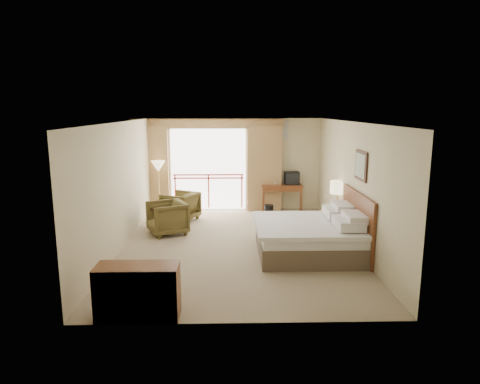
{
  "coord_description": "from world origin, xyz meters",
  "views": [
    {
      "loc": [
        -0.16,
        -9.06,
        2.98
      ],
      "look_at": [
        0.06,
        0.4,
        1.12
      ],
      "focal_mm": 32.0,
      "sensor_mm": 36.0,
      "label": 1
    }
  ],
  "objects_px": {
    "side_table": "(158,213)",
    "tv": "(292,178)",
    "table_lamp": "(338,188)",
    "wastebasket": "(269,211)",
    "desk": "(281,190)",
    "armchair_far": "(181,220)",
    "armchair_near": "(168,234)",
    "nightstand": "(337,221)",
    "floor_lamp": "(158,168)",
    "dresser": "(138,292)",
    "bed": "(310,236)"
  },
  "relations": [
    {
      "from": "table_lamp",
      "to": "desk",
      "type": "xyz_separation_m",
      "value": [
        -1.07,
        2.39,
        -0.49
      ]
    },
    {
      "from": "nightstand",
      "to": "dresser",
      "type": "relative_size",
      "value": 0.51
    },
    {
      "from": "bed",
      "to": "armchair_near",
      "type": "distance_m",
      "value": 3.55
    },
    {
      "from": "tv",
      "to": "table_lamp",
      "type": "bearing_deg",
      "value": -66.93
    },
    {
      "from": "floor_lamp",
      "to": "armchair_near",
      "type": "bearing_deg",
      "value": -75.85
    },
    {
      "from": "table_lamp",
      "to": "wastebasket",
      "type": "xyz_separation_m",
      "value": [
        -1.51,
        1.63,
        -0.94
      ]
    },
    {
      "from": "side_table",
      "to": "dresser",
      "type": "bearing_deg",
      "value": -84.24
    },
    {
      "from": "desk",
      "to": "side_table",
      "type": "distance_m",
      "value": 3.88
    },
    {
      "from": "nightstand",
      "to": "side_table",
      "type": "xyz_separation_m",
      "value": [
        -4.39,
        0.45,
        0.11
      ]
    },
    {
      "from": "tv",
      "to": "side_table",
      "type": "distance_m",
      "value": 4.14
    },
    {
      "from": "armchair_near",
      "to": "dresser",
      "type": "bearing_deg",
      "value": -22.16
    },
    {
      "from": "table_lamp",
      "to": "wastebasket",
      "type": "bearing_deg",
      "value": 132.79
    },
    {
      "from": "floor_lamp",
      "to": "wastebasket",
      "type": "bearing_deg",
      "value": -7.06
    },
    {
      "from": "table_lamp",
      "to": "armchair_far",
      "type": "distance_m",
      "value": 4.28
    },
    {
      "from": "armchair_near",
      "to": "armchair_far",
      "type": "bearing_deg",
      "value": 147.96
    },
    {
      "from": "side_table",
      "to": "floor_lamp",
      "type": "distance_m",
      "value": 1.87
    },
    {
      "from": "nightstand",
      "to": "floor_lamp",
      "type": "xyz_separation_m",
      "value": [
        -4.62,
        2.06,
        1.02
      ]
    },
    {
      "from": "floor_lamp",
      "to": "bed",
      "type": "bearing_deg",
      "value": -44.05
    },
    {
      "from": "wastebasket",
      "to": "bed",
      "type": "bearing_deg",
      "value": -79.77
    },
    {
      "from": "desk",
      "to": "nightstand",
      "type": "bearing_deg",
      "value": -67.37
    },
    {
      "from": "bed",
      "to": "armchair_far",
      "type": "relative_size",
      "value": 2.52
    },
    {
      "from": "armchair_far",
      "to": "dresser",
      "type": "relative_size",
      "value": 0.71
    },
    {
      "from": "desk",
      "to": "dresser",
      "type": "height_order",
      "value": "same"
    },
    {
      "from": "dresser",
      "to": "armchair_near",
      "type": "bearing_deg",
      "value": 92.36
    },
    {
      "from": "wastebasket",
      "to": "side_table",
      "type": "distance_m",
      "value": 3.14
    },
    {
      "from": "tv",
      "to": "armchair_far",
      "type": "relative_size",
      "value": 0.49
    },
    {
      "from": "table_lamp",
      "to": "armchair_near",
      "type": "xyz_separation_m",
      "value": [
        -4.1,
        -0.02,
        -1.1
      ]
    },
    {
      "from": "table_lamp",
      "to": "armchair_far",
      "type": "xyz_separation_m",
      "value": [
        -3.94,
        1.28,
        -1.1
      ]
    },
    {
      "from": "nightstand",
      "to": "tv",
      "type": "height_order",
      "value": "tv"
    },
    {
      "from": "armchair_far",
      "to": "floor_lamp",
      "type": "height_order",
      "value": "floor_lamp"
    },
    {
      "from": "wastebasket",
      "to": "dresser",
      "type": "bearing_deg",
      "value": -112.4
    },
    {
      "from": "nightstand",
      "to": "dresser",
      "type": "height_order",
      "value": "dresser"
    },
    {
      "from": "table_lamp",
      "to": "desk",
      "type": "distance_m",
      "value": 2.67
    },
    {
      "from": "tv",
      "to": "dresser",
      "type": "bearing_deg",
      "value": -110.8
    },
    {
      "from": "armchair_far",
      "to": "armchair_near",
      "type": "height_order",
      "value": "armchair_near"
    },
    {
      "from": "desk",
      "to": "wastebasket",
      "type": "height_order",
      "value": "desk"
    },
    {
      "from": "table_lamp",
      "to": "armchair_near",
      "type": "height_order",
      "value": "table_lamp"
    },
    {
      "from": "side_table",
      "to": "tv",
      "type": "bearing_deg",
      "value": 28.12
    },
    {
      "from": "table_lamp",
      "to": "side_table",
      "type": "xyz_separation_m",
      "value": [
        -4.39,
        0.4,
        -0.7
      ]
    },
    {
      "from": "tv",
      "to": "armchair_near",
      "type": "relative_size",
      "value": 0.48
    },
    {
      "from": "table_lamp",
      "to": "dresser",
      "type": "bearing_deg",
      "value": -132.78
    },
    {
      "from": "side_table",
      "to": "dresser",
      "type": "relative_size",
      "value": 0.5
    },
    {
      "from": "armchair_far",
      "to": "table_lamp",
      "type": "bearing_deg",
      "value": 100.29
    },
    {
      "from": "nightstand",
      "to": "table_lamp",
      "type": "height_order",
      "value": "table_lamp"
    },
    {
      "from": "nightstand",
      "to": "side_table",
      "type": "relative_size",
      "value": 1.01
    },
    {
      "from": "bed",
      "to": "table_lamp",
      "type": "distance_m",
      "value": 1.95
    },
    {
      "from": "table_lamp",
      "to": "floor_lamp",
      "type": "height_order",
      "value": "floor_lamp"
    },
    {
      "from": "nightstand",
      "to": "armchair_near",
      "type": "relative_size",
      "value": 0.69
    },
    {
      "from": "table_lamp",
      "to": "armchair_far",
      "type": "height_order",
      "value": "table_lamp"
    },
    {
      "from": "armchair_far",
      "to": "tv",
      "type": "bearing_deg",
      "value": 136.7
    }
  ]
}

